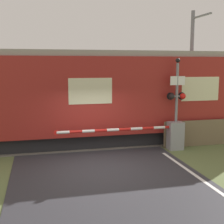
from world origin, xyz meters
TOP-DOWN VIEW (x-y plane):
  - ground_plane at (0.00, 0.00)m, footprint 80.00×80.00m
  - track_bed at (0.00, 3.55)m, footprint 36.00×3.20m
  - train at (-0.01, 3.55)m, footprint 17.03×3.21m
  - crossing_barrier at (2.98, 1.46)m, footprint 5.14×0.44m
  - signal_post at (3.44, 1.59)m, footprint 0.79×0.26m
  - catenary_pole at (6.25, 5.78)m, footprint 0.20×1.90m
  - roadside_fence at (4.83, 1.77)m, footprint 3.63×0.06m

SIDE VIEW (x-z plane):
  - ground_plane at x=0.00m, z-range 0.00..0.00m
  - track_bed at x=0.00m, z-range -0.04..0.09m
  - roadside_fence at x=4.83m, z-range 0.00..1.10m
  - crossing_barrier at x=2.98m, z-range 0.06..1.20m
  - train at x=-0.01m, z-range 0.05..4.02m
  - signal_post at x=3.44m, z-range 0.26..3.93m
  - catenary_pole at x=6.25m, z-range 0.15..6.41m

